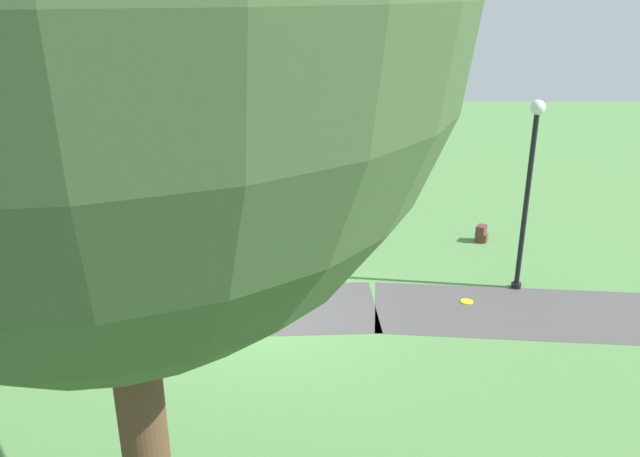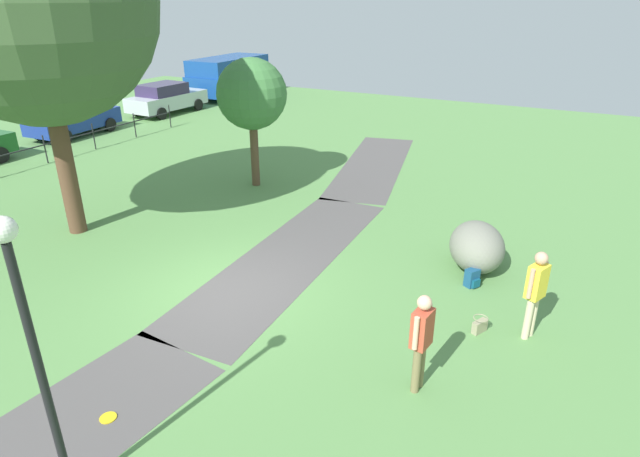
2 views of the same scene
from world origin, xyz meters
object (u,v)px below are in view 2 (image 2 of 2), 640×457
object	(u,v)px
large_shade_tree	(32,2)
frisbee_on_grass	(108,418)
handbag_on_grass	(480,325)
delivery_van	(229,75)
backpack_by_boulder	(472,278)
parked_coupe_black	(72,117)
lawn_boulder	(477,247)
young_tree_near_path	(252,95)
woman_with_handbag	(536,289)
man_near_boulder	(421,337)
parked_compact_green	(166,98)
lamp_post	(32,342)

from	to	relation	value
large_shade_tree	frisbee_on_grass	size ratio (longest dim) A/B	33.75
handbag_on_grass	delivery_van	distance (m)	26.52
handbag_on_grass	backpack_by_boulder	world-z (taller)	backpack_by_boulder
parked_coupe_black	lawn_boulder	bearing A→B (deg)	-103.02
young_tree_near_path	woman_with_handbag	world-z (taller)	young_tree_near_path
large_shade_tree	delivery_van	bearing A→B (deg)	25.37
man_near_boulder	delivery_van	world-z (taller)	delivery_van
parked_coupe_black	young_tree_near_path	bearing A→B (deg)	-99.28
man_near_boulder	parked_compact_green	distance (m)	23.44
woman_with_handbag	parked_compact_green	xyz separation A→B (m)	(12.13, 19.82, -0.19)
handbag_on_grass	woman_with_handbag	bearing A→B (deg)	-71.41
large_shade_tree	parked_coupe_black	bearing A→B (deg)	51.18
parked_compact_green	woman_with_handbag	bearing A→B (deg)	-121.47
lamp_post	woman_with_handbag	xyz separation A→B (m)	(6.20, -4.54, -1.32)
man_near_boulder	parked_compact_green	size ratio (longest dim) A/B	0.39
lawn_boulder	man_near_boulder	distance (m)	4.54
lamp_post	frisbee_on_grass	xyz separation A→B (m)	(1.14, 0.64, -2.31)
young_tree_near_path	handbag_on_grass	world-z (taller)	young_tree_near_path
handbag_on_grass	lamp_post	bearing A→B (deg)	147.82
delivery_van	large_shade_tree	bearing A→B (deg)	-154.63
lawn_boulder	parked_coupe_black	size ratio (longest dim) A/B	0.48
large_shade_tree	lawn_boulder	bearing A→B (deg)	-74.08
frisbee_on_grass	delivery_van	distance (m)	27.43
handbag_on_grass	parked_coupe_black	world-z (taller)	parked_coupe_black
handbag_on_grass	frisbee_on_grass	world-z (taller)	handbag_on_grass
woman_with_handbag	frisbee_on_grass	world-z (taller)	woman_with_handbag
frisbee_on_grass	parked_compact_green	bearing A→B (deg)	40.40
woman_with_handbag	man_near_boulder	distance (m)	2.66
man_near_boulder	frisbee_on_grass	size ratio (longest dim) A/B	6.87
parked_coupe_black	parked_compact_green	size ratio (longest dim) A/B	0.93
lamp_post	handbag_on_grass	xyz separation A→B (m)	(5.93, -3.73, -2.18)
parked_coupe_black	woman_with_handbag	bearing A→B (deg)	-107.99
man_near_boulder	delivery_van	size ratio (longest dim) A/B	0.30
backpack_by_boulder	parked_compact_green	bearing A→B (deg)	59.78
young_tree_near_path	parked_compact_green	distance (m)	13.12
parked_coupe_black	delivery_van	distance (m)	11.43
man_near_boulder	backpack_by_boulder	size ratio (longest dim) A/B	4.26
backpack_by_boulder	parked_compact_green	size ratio (longest dim) A/B	0.09
young_tree_near_path	parked_compact_green	world-z (taller)	young_tree_near_path
man_near_boulder	parked_coupe_black	bearing A→B (deg)	64.79
lawn_boulder	delivery_van	world-z (taller)	delivery_van
large_shade_tree	lamp_post	size ratio (longest dim) A/B	2.21
large_shade_tree	delivery_van	xyz separation A→B (m)	(18.52, 8.78, -4.32)
handbag_on_grass	delivery_van	size ratio (longest dim) A/B	0.06
handbag_on_grass	frisbee_on_grass	xyz separation A→B (m)	(-4.80, 4.37, -0.13)
large_shade_tree	man_near_boulder	size ratio (longest dim) A/B	4.91
man_near_boulder	frisbee_on_grass	distance (m)	4.83
young_tree_near_path	woman_with_handbag	bearing A→B (deg)	-117.30
parked_compact_green	large_shade_tree	bearing A→B (deg)	-146.05
lamp_post	delivery_van	bearing A→B (deg)	32.70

